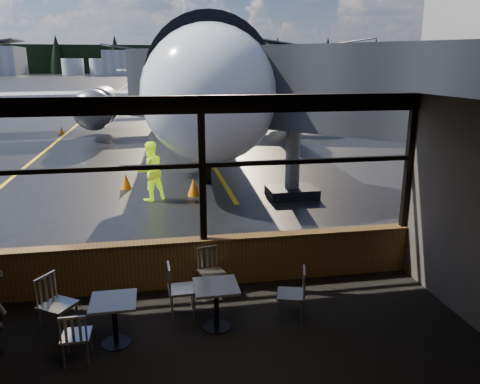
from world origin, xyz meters
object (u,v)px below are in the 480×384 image
object	(u,v)px
chair_near_w	(182,290)
chair_near_e	(291,295)
cone_extra	(126,181)
chair_near_n	(211,272)
cone_nose	(194,187)
cone_wing	(62,130)
cafe_table_near	(216,307)
ground_crew	(150,171)
jet_bridge	(303,119)
chair_mid_w	(58,306)
airliner	(192,32)
chair_mid_s	(76,336)
cafe_table_mid	(115,322)

from	to	relation	value
chair_near_w	chair_near_e	bearing A→B (deg)	72.79
chair_near_w	cone_extra	world-z (taller)	chair_near_w
chair_near_w	chair_near_n	xyz separation A→B (m)	(0.56, 0.64, -0.03)
chair_near_w	chair_near_n	size ratio (longest dim) A/B	1.06
chair_near_n	cone_nose	xyz separation A→B (m)	(0.24, 6.65, -0.16)
cone_wing	cone_extra	xyz separation A→B (m)	(4.39, -13.48, 0.03)
cafe_table_near	cone_nose	xyz separation A→B (m)	(0.30, 7.76, -0.10)
chair_near_n	cone_nose	distance (m)	6.65
chair_near_n	ground_crew	size ratio (longest dim) A/B	0.48
chair_near_e	cone_wing	world-z (taller)	chair_near_e
chair_near_w	cone_wing	distance (m)	22.72
chair_near_n	ground_crew	distance (m)	6.50
chair_near_e	chair_near_n	size ratio (longest dim) A/B	1.05
chair_near_w	ground_crew	xyz separation A→B (m)	(-0.51, 7.03, 0.44)
jet_bridge	ground_crew	world-z (taller)	jet_bridge
chair_mid_w	jet_bridge	bearing A→B (deg)	172.12
airliner	cone_extra	world-z (taller)	airliner
airliner	chair_mid_s	world-z (taller)	airliner
airliner	chair_near_n	distance (m)	21.60
cafe_table_mid	chair_near_n	bearing A→B (deg)	39.16
chair_near_w	cone_nose	xyz separation A→B (m)	(0.80, 7.28, -0.19)
airliner	chair_near_w	bearing A→B (deg)	-92.55
chair_near_w	chair_near_n	distance (m)	0.85
jet_bridge	cafe_table_mid	distance (m)	9.04
chair_mid_w	cone_nose	bearing A→B (deg)	-166.16
cafe_table_mid	ground_crew	distance (m)	7.72
cone_nose	chair_mid_w	bearing A→B (deg)	-109.71
chair_mid_s	cone_wing	xyz separation A→B (m)	(-4.22, 22.98, -0.18)
cone_nose	cone_wing	distance (m)	16.08
jet_bridge	chair_near_w	distance (m)	7.94
cafe_table_mid	chair_near_w	size ratio (longest dim) A/B	0.78
chair_near_n	chair_mid_s	bearing A→B (deg)	22.84
chair_near_n	cafe_table_near	bearing A→B (deg)	71.48
jet_bridge	chair_near_n	world-z (taller)	jet_bridge
chair_near_e	airliner	bearing A→B (deg)	15.74
airliner	jet_bridge	bearing A→B (deg)	-79.42
ground_crew	cone_wing	size ratio (longest dim) A/B	3.97
jet_bridge	ground_crew	size ratio (longest dim) A/B	6.14
cafe_table_mid	ground_crew	xyz separation A→B (m)	(0.51, 7.68, 0.54)
cone_extra	jet_bridge	bearing A→B (deg)	-19.98
jet_bridge	cone_wing	xyz separation A→B (m)	(-9.80, 15.45, -2.18)
cone_wing	cone_extra	distance (m)	14.17
cafe_table_near	chair_near_w	distance (m)	0.70
cafe_table_mid	chair_mid_s	size ratio (longest dim) A/B	0.89
jet_bridge	chair_mid_s	world-z (taller)	jet_bridge
chair_near_w	cone_wing	bearing A→B (deg)	-167.02
ground_crew	cone_wing	distance (m)	15.85
cone_nose	cafe_table_near	bearing A→B (deg)	-92.23
airliner	chair_near_n	size ratio (longest dim) A/B	43.80
jet_bridge	chair_near_e	distance (m)	7.65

